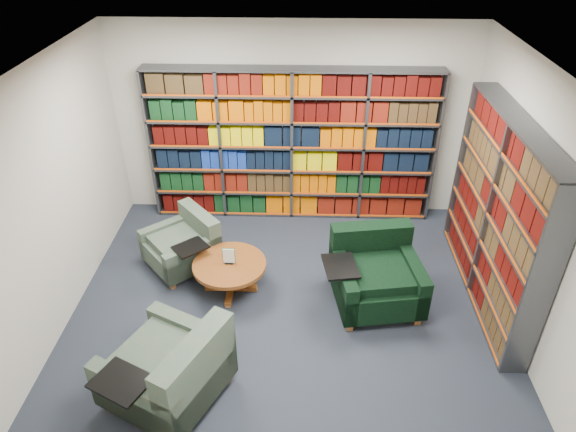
{
  "coord_description": "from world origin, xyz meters",
  "views": [
    {
      "loc": [
        0.16,
        -4.28,
        4.2
      ],
      "look_at": [
        0.0,
        0.6,
        1.05
      ],
      "focal_mm": 32.0,
      "sensor_mm": 36.0,
      "label": 1
    }
  ],
  "objects_px": {
    "chair_teal_front": "(173,373)",
    "chair_green_right": "(374,275)",
    "coffee_table": "(230,269)",
    "chair_teal_left": "(186,245)"
  },
  "relations": [
    {
      "from": "chair_teal_front",
      "to": "chair_green_right",
      "type": "bearing_deg",
      "value": 36.73
    },
    {
      "from": "chair_green_right",
      "to": "chair_teal_front",
      "type": "relative_size",
      "value": 0.92
    },
    {
      "from": "coffee_table",
      "to": "chair_green_right",
      "type": "bearing_deg",
      "value": -2.62
    },
    {
      "from": "chair_teal_left",
      "to": "coffee_table",
      "type": "bearing_deg",
      "value": -39.24
    },
    {
      "from": "chair_teal_left",
      "to": "chair_teal_front",
      "type": "bearing_deg",
      "value": -81.57
    },
    {
      "from": "chair_green_right",
      "to": "chair_teal_front",
      "type": "xyz_separation_m",
      "value": [
        -2.04,
        -1.52,
        0.01
      ]
    },
    {
      "from": "chair_green_right",
      "to": "coffee_table",
      "type": "xyz_separation_m",
      "value": [
        -1.72,
        0.08,
        -0.02
      ]
    },
    {
      "from": "chair_teal_left",
      "to": "chair_green_right",
      "type": "bearing_deg",
      "value": -14.27
    },
    {
      "from": "chair_green_right",
      "to": "coffee_table",
      "type": "height_order",
      "value": "chair_green_right"
    },
    {
      "from": "chair_teal_left",
      "to": "chair_green_right",
      "type": "height_order",
      "value": "chair_green_right"
    }
  ]
}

